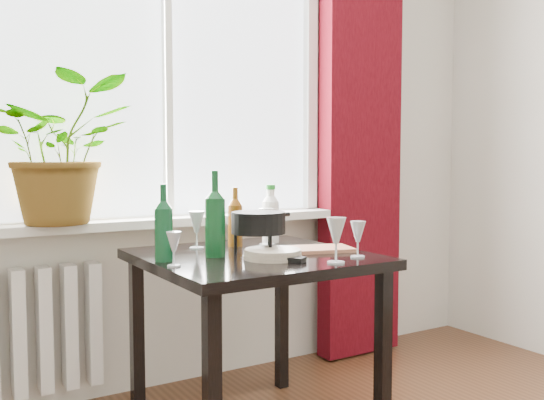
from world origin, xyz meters
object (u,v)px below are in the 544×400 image
wineglass_front_left (174,249)px  cleaning_bottle (271,214)px  wineglass_front_right (336,240)px  wineglass_back_left (197,230)px  potted_plant (62,150)px  wineglass_far_right (358,239)px  wine_bottle_right (215,213)px  table (254,276)px  bottle_amber (235,216)px  wineglass_back_center (267,226)px  radiator (5,335)px  tv_remote (281,259)px  cutting_board (319,249)px  wine_bottle_left (164,222)px  plate_stack (273,254)px  fondue_pot (258,233)px

wineglass_front_left → cleaning_bottle: bearing=29.3°
wineglass_front_right → wineglass_back_left: bearing=115.9°
potted_plant → wineglass_front_left: (0.23, -0.65, -0.35)m
wineglass_far_right → wine_bottle_right: bearing=146.3°
table → bottle_amber: bottle_amber is taller
cleaning_bottle → wineglass_back_left: 0.37m
wineglass_front_right → wineglass_far_right: wineglass_front_right is taller
potted_plant → wine_bottle_right: potted_plant is taller
wineglass_back_center → wineglass_back_left: (-0.30, 0.07, -0.00)m
radiator → cleaning_bottle: cleaning_bottle is taller
tv_remote → cutting_board: size_ratio=0.68×
wineglass_front_right → wineglass_back_center: wineglass_front_right is taller
wine_bottle_left → wineglass_back_center: 0.56m
wine_bottle_right → wineglass_front_left: size_ratio=2.71×
potted_plant → plate_stack: (0.62, -0.69, -0.40)m
wine_bottle_right → wineglass_far_right: wine_bottle_right is taller
potted_plant → tv_remote: (0.62, -0.75, -0.41)m
wine_bottle_right → wineglass_back_left: (0.02, 0.23, -0.09)m
cleaning_bottle → bottle_amber: bearing=-174.1°
potted_plant → cleaning_bottle: 0.94m
potted_plant → wine_bottle_left: bearing=-64.7°
potted_plant → bottle_amber: bearing=-26.5°
potted_plant → table: bearing=-41.6°
potted_plant → wineglass_back_center: (0.78, -0.37, -0.33)m
table → wineglass_front_right: bearing=-66.4°
wineglass_front_right → fondue_pot: bearing=110.8°
wineglass_far_right → plate_stack: wineglass_far_right is taller
wine_bottle_right → tv_remote: wine_bottle_right is taller
wineglass_front_left → wineglass_front_right: bearing=-24.6°
wineglass_front_right → wineglass_back_center: (0.02, 0.52, -0.00)m
radiator → wineglass_back_left: bearing=-28.2°
radiator → wineglass_back_left: wineglass_back_left is taller
wine_bottle_left → wine_bottle_right: 0.21m
table → cutting_board: size_ratio=3.15×
wine_bottle_right → wineglass_far_right: size_ratio=2.36×
table → wine_bottle_left: (-0.37, 0.03, 0.24)m
radiator → cleaning_bottle: 1.25m
wineglass_front_left → plate_stack: (0.39, -0.04, -0.04)m
wine_bottle_left → wineglass_front_right: bearing=-35.4°
wineglass_back_center → wineglass_back_left: 0.31m
tv_remote → cutting_board: 0.30m
fondue_pot → tv_remote: (-0.02, -0.20, -0.07)m
radiator → plate_stack: 1.21m
radiator → tv_remote: size_ratio=4.35×
potted_plant → wineglass_back_center: size_ratio=3.73×
cleaning_bottle → wineglass_front_right: bearing=-97.5°
wine_bottle_right → wineglass_front_right: wine_bottle_right is taller
bottle_amber → wineglass_front_left: bearing=-142.3°
fondue_pot → tv_remote: fondue_pot is taller
table → wineglass_far_right: 0.45m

